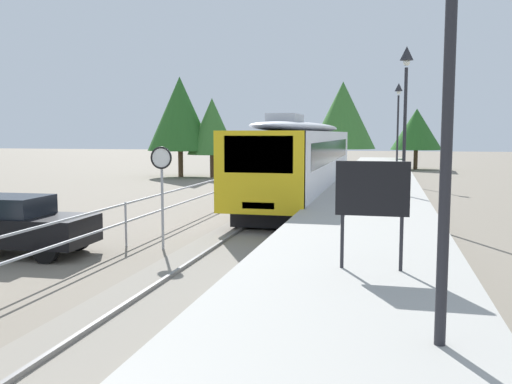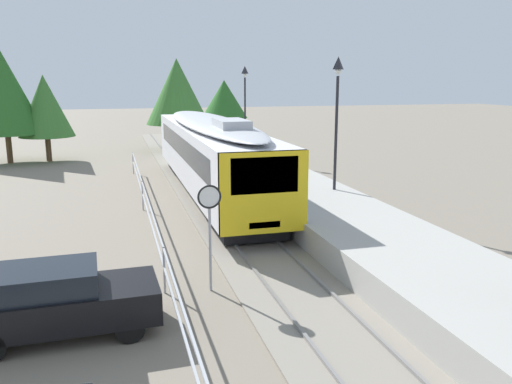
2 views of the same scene
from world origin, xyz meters
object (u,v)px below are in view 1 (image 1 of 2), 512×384
Objects in this scene: commuter_train at (302,156)px; speed_limit_sign at (162,172)px; platform_lamp_far_end at (398,110)px; platform_lamp_mid_platform at (406,92)px; platform_notice_board at (372,192)px; parked_hatchback_black at (14,224)px.

commuter_train is 11.48m from speed_limit_sign.
platform_lamp_far_end is (4.37, 10.65, 2.48)m from commuter_train.
platform_lamp_mid_platform is 9.87m from speed_limit_sign.
platform_lamp_far_end reaches higher than speed_limit_sign.
platform_lamp_far_end is at bearing 88.25° from platform_notice_board.
platform_lamp_far_end is at bearing 67.68° from commuter_train.
platform_lamp_far_end is at bearing 73.47° from speed_limit_sign.
platform_lamp_mid_platform is 1.32× the size of parked_hatchback_black.
commuter_train is 11.78m from platform_lamp_far_end.
platform_notice_board is at bearing -77.47° from commuter_train.
speed_limit_sign is 0.69× the size of parked_hatchback_black.
platform_lamp_mid_platform is at bearing 86.01° from platform_notice_board.
platform_notice_board is at bearing -91.75° from platform_lamp_far_end.
speed_limit_sign reaches higher than parked_hatchback_black.
platform_lamp_far_end is 1.91× the size of speed_limit_sign.
platform_lamp_mid_platform is 1.00× the size of platform_lamp_far_end.
platform_notice_board is 0.64× the size of speed_limit_sign.
commuter_train is at bearing 102.53° from platform_notice_board.
platform_notice_board is (-0.82, -26.66, -2.44)m from platform_lamp_far_end.
commuter_train is 3.38× the size of platform_lamp_mid_platform.
platform_lamp_far_end is 23.01m from speed_limit_sign.
speed_limit_sign is (-2.14, -11.28, -0.02)m from commuter_train.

